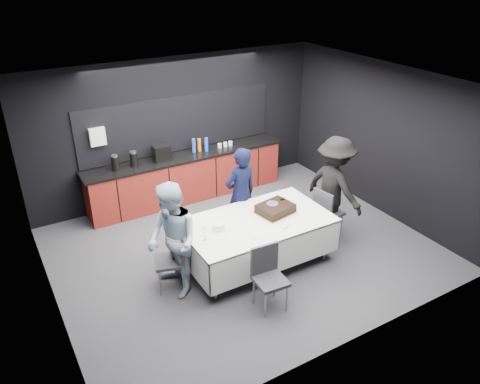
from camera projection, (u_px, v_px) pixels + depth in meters
name	position (u px, v px, depth m)	size (l,w,h in m)	color
ground	(243.00, 249.00, 7.92)	(6.00, 6.00, 0.00)	#3D3D41
room_shell	(243.00, 147.00, 7.07)	(6.04, 5.04, 2.82)	white
kitchenette	(186.00, 173.00, 9.37)	(4.10, 0.64, 2.05)	maroon
party_table	(256.00, 228.00, 7.32)	(2.32, 1.32, 0.78)	#99999E
cake_assembly	(275.00, 209.00, 7.44)	(0.65, 0.56, 0.18)	yellow
plate_stack	(218.00, 226.00, 7.00)	(0.19, 0.19, 0.10)	white
loose_plate_near	(256.00, 235.00, 6.87)	(0.20, 0.20, 0.01)	white
loose_plate_right_a	(297.00, 206.00, 7.66)	(0.18, 0.18, 0.01)	white
loose_plate_right_b	(310.00, 212.00, 7.49)	(0.18, 0.18, 0.01)	white
loose_plate_far	(249.00, 206.00, 7.64)	(0.21, 0.21, 0.01)	white
fork_pile	(284.00, 226.00, 7.08)	(0.15, 0.10, 0.02)	white
champagne_flute	(204.00, 230.00, 6.69)	(0.06, 0.06, 0.22)	white
chair_left	(174.00, 256.00, 6.83)	(0.53, 0.53, 0.92)	#2E2D33
chair_right	(326.00, 210.00, 8.04)	(0.48, 0.48, 0.92)	#2E2D33
chair_near	(268.00, 273.00, 6.46)	(0.45, 0.45, 0.92)	#2E2D33
person_center	(241.00, 195.00, 7.89)	(0.61, 0.40, 1.69)	black
person_left	(172.00, 241.00, 6.57)	(0.84, 0.66, 1.74)	#9FB6C8
person_right	(334.00, 187.00, 8.04)	(1.16, 0.66, 1.79)	black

